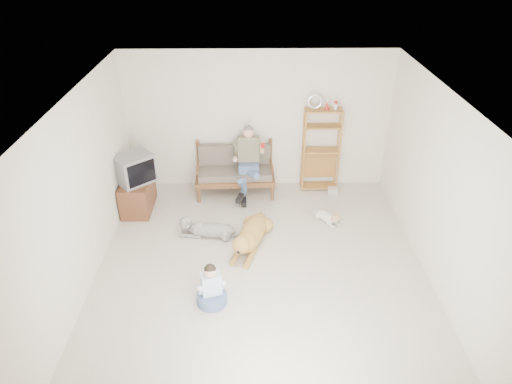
{
  "coord_description": "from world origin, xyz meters",
  "views": [
    {
      "loc": [
        -0.16,
        -5.38,
        4.58
      ],
      "look_at": [
        -0.06,
        1.0,
        0.82
      ],
      "focal_mm": 32.0,
      "sensor_mm": 36.0,
      "label": 1
    }
  ],
  "objects_px": {
    "loveseat": "(235,169)",
    "golden_retriever": "(250,236)",
    "etagere": "(321,149)",
    "tv_stand": "(138,194)"
  },
  "relations": [
    {
      "from": "loveseat",
      "to": "tv_stand",
      "type": "height_order",
      "value": "loveseat"
    },
    {
      "from": "tv_stand",
      "to": "golden_retriever",
      "type": "distance_m",
      "value": 2.37
    },
    {
      "from": "etagere",
      "to": "golden_retriever",
      "type": "xyz_separation_m",
      "value": [
        -1.37,
        -1.89,
        -0.65
      ]
    },
    {
      "from": "tv_stand",
      "to": "golden_retriever",
      "type": "height_order",
      "value": "tv_stand"
    },
    {
      "from": "loveseat",
      "to": "golden_retriever",
      "type": "relative_size",
      "value": 0.99
    },
    {
      "from": "etagere",
      "to": "tv_stand",
      "type": "distance_m",
      "value": 3.55
    },
    {
      "from": "tv_stand",
      "to": "loveseat",
      "type": "bearing_deg",
      "value": 18.54
    },
    {
      "from": "loveseat",
      "to": "etagere",
      "type": "xyz_separation_m",
      "value": [
        1.65,
        0.12,
        0.36
      ]
    },
    {
      "from": "golden_retriever",
      "to": "tv_stand",
      "type": "bearing_deg",
      "value": 168.11
    },
    {
      "from": "loveseat",
      "to": "etagere",
      "type": "distance_m",
      "value": 1.7
    }
  ]
}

